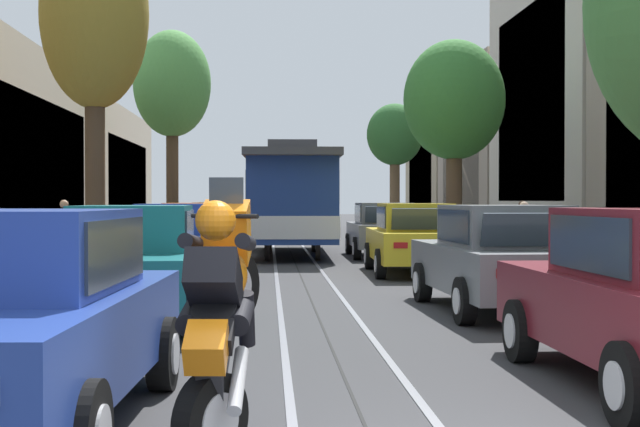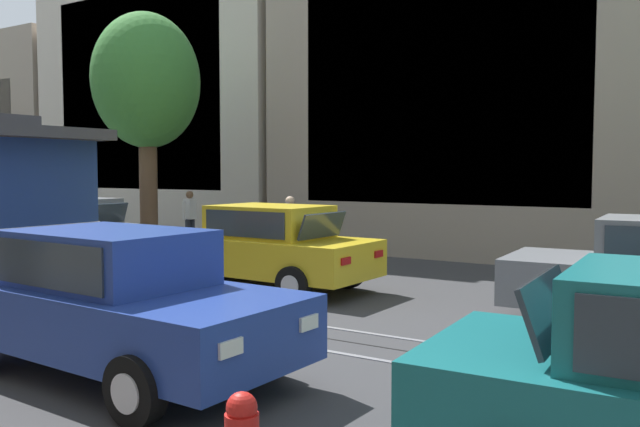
# 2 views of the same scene
# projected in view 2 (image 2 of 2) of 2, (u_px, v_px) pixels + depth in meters

# --- Properties ---
(building_facade_right) EXTENTS (5.36, 52.59, 10.86)m
(building_facade_right) POSITION_uv_depth(u_px,v_px,m) (197.00, 106.00, 23.54)
(building_facade_right) COLOR tan
(building_facade_right) RESTS_ON ground
(parked_car_blue_mid_left) EXTENTS (2.13, 4.42, 1.58)m
(parked_car_blue_mid_left) POSITION_uv_depth(u_px,v_px,m) (115.00, 301.00, 7.17)
(parked_car_blue_mid_left) COLOR #233D93
(parked_car_blue_mid_left) RESTS_ON ground
(parked_car_yellow_mid_right) EXTENTS (2.08, 4.40, 1.58)m
(parked_car_yellow_mid_right) POSITION_uv_depth(u_px,v_px,m) (265.00, 246.00, 12.38)
(parked_car_yellow_mid_right) COLOR gold
(parked_car_yellow_mid_right) RESTS_ON ground
(parked_car_grey_fourth_right) EXTENTS (2.03, 4.37, 1.58)m
(parked_car_grey_fourth_right) POSITION_uv_depth(u_px,v_px,m) (68.00, 231.00, 15.61)
(parked_car_grey_fourth_right) COLOR slate
(parked_car_grey_fourth_right) RESTS_ON ground
(street_tree_kerb_right_second) EXTENTS (2.89, 2.51, 6.22)m
(street_tree_kerb_right_second) POSITION_uv_depth(u_px,v_px,m) (147.00, 84.00, 16.65)
(street_tree_kerb_right_second) COLOR brown
(street_tree_kerb_right_second) RESTS_ON ground
(pedestrian_on_left_pavement) EXTENTS (0.55, 0.38, 1.62)m
(pedestrian_on_left_pavement) POSITION_uv_depth(u_px,v_px,m) (290.00, 226.00, 15.65)
(pedestrian_on_left_pavement) COLOR #282D38
(pedestrian_on_left_pavement) RESTS_ON ground
(pedestrian_on_right_pavement) EXTENTS (0.55, 0.40, 1.65)m
(pedestrian_on_right_pavement) POSITION_uv_depth(u_px,v_px,m) (190.00, 216.00, 19.03)
(pedestrian_on_right_pavement) COLOR #282D38
(pedestrian_on_right_pavement) RESTS_ON ground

